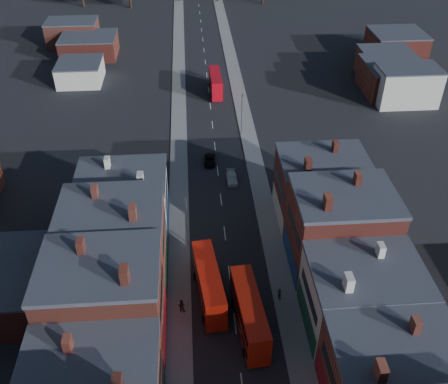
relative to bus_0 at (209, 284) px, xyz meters
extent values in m
cube|color=gray|center=(-3.68, 29.89, -2.48)|extent=(3.00, 200.00, 0.12)
cube|color=gray|center=(9.32, 29.89, -2.48)|extent=(3.00, 200.00, 0.12)
cylinder|color=slate|center=(-2.38, 9.89, 1.46)|extent=(0.16, 0.16, 8.00)
cube|color=slate|center=(-2.38, 9.89, 5.46)|extent=(0.25, 0.70, 0.25)
cylinder|color=slate|center=(8.02, 39.89, 1.46)|extent=(0.16, 0.16, 8.00)
cube|color=slate|center=(8.02, 39.89, 5.46)|extent=(0.25, 0.70, 0.25)
cube|color=#A81609|center=(0.00, 0.00, -0.01)|extent=(3.75, 11.10, 4.35)
cube|color=black|center=(0.00, 0.00, -0.85)|extent=(3.70, 10.24, 0.89)
cube|color=black|center=(0.00, 0.00, 1.03)|extent=(3.70, 10.24, 0.89)
cylinder|color=black|center=(-0.82, -3.61, -2.04)|extent=(0.41, 1.02, 0.99)
cylinder|color=black|center=(1.64, -3.31, -2.04)|extent=(0.41, 1.02, 0.99)
cylinder|color=black|center=(-1.64, 3.31, -2.04)|extent=(0.41, 1.02, 0.99)
cylinder|color=black|center=(0.82, 3.61, -2.04)|extent=(0.41, 1.02, 0.99)
cube|color=#B51A0A|center=(4.32, -4.88, 0.01)|extent=(3.50, 11.17, 4.39)
cube|color=black|center=(4.32, -4.88, -0.84)|extent=(3.48, 10.30, 0.90)
cube|color=black|center=(4.32, -4.88, 1.06)|extent=(3.48, 10.30, 0.90)
cylinder|color=black|center=(3.40, -8.49, -2.04)|extent=(0.39, 1.02, 1.00)
cylinder|color=black|center=(5.89, -8.26, -2.04)|extent=(0.39, 1.02, 1.00)
cylinder|color=black|center=(2.76, -1.49, -2.04)|extent=(0.39, 1.02, 1.00)
cylinder|color=black|center=(5.24, -1.26, -2.04)|extent=(0.39, 1.02, 1.00)
cube|color=red|center=(4.32, 58.13, -0.21)|extent=(2.44, 10.06, 4.01)
cube|color=black|center=(4.32, 58.13, -0.99)|extent=(2.49, 9.26, 0.82)
cube|color=black|center=(4.32, 58.13, 0.75)|extent=(2.49, 9.26, 0.82)
cylinder|color=black|center=(3.24, 54.90, -2.08)|extent=(0.29, 0.92, 0.91)
cylinder|color=black|center=(5.51, 54.93, -2.08)|extent=(0.29, 0.92, 0.91)
cylinder|color=black|center=(3.13, 61.32, -2.08)|extent=(0.29, 0.92, 0.91)
cylinder|color=black|center=(5.41, 61.35, -2.08)|extent=(0.29, 0.92, 0.91)
imported|color=black|center=(1.62, 30.39, -1.95)|extent=(2.14, 4.28, 1.16)
imported|color=silver|center=(4.93, 24.71, -1.95)|extent=(1.73, 4.10, 1.18)
imported|color=#3C1F18|center=(-3.35, -1.86, -1.49)|extent=(0.98, 0.66, 1.85)
imported|color=#514D45|center=(8.53, -0.79, -1.58)|extent=(0.60, 1.04, 1.68)
camera|label=1|loc=(-1.23, -41.53, 44.09)|focal=40.00mm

